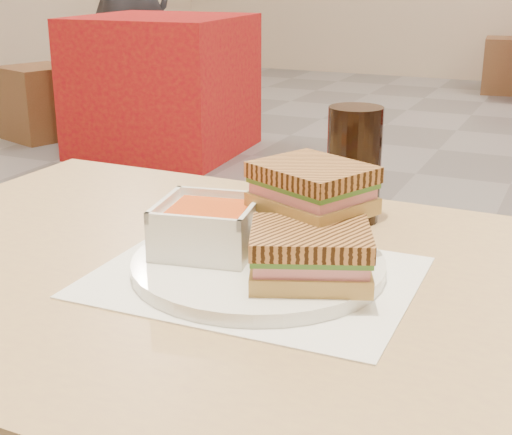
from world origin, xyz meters
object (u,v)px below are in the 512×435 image
at_px(soup_bowl, 208,229).
at_px(bg_chair_0l, 40,103).
at_px(panini_lower, 310,254).
at_px(cola_glass, 354,165).
at_px(bg_chair_2l, 509,66).
at_px(bg_chair_0r, 142,108).
at_px(plate, 258,265).
at_px(bg_table_0, 163,85).
at_px(main_table, 302,375).

height_order(soup_bowl, bg_chair_0l, soup_bowl).
distance_m(panini_lower, cola_glass, 0.26).
bearing_deg(bg_chair_2l, bg_chair_0r, -121.12).
bearing_deg(soup_bowl, bg_chair_0r, 124.29).
height_order(cola_glass, bg_chair_0l, cola_glass).
height_order(plate, bg_table_0, bg_table_0).
distance_m(bg_table_0, bg_chair_0r, 0.30).
distance_m(soup_bowl, bg_table_0, 3.72).
xyz_separation_m(panini_lower, bg_chair_0r, (-2.34, 3.26, -0.56)).
distance_m(panini_lower, bg_chair_0r, 4.05).
relative_size(panini_lower, bg_chair_0l, 0.30).
bearing_deg(main_table, panini_lower, -53.44).
relative_size(main_table, bg_chair_0r, 2.59).
xyz_separation_m(bg_table_0, bg_chair_0l, (-0.94, -0.02, -0.17)).
relative_size(plate, panini_lower, 1.86).
bearing_deg(panini_lower, bg_chair_0l, 134.28).
height_order(plate, bg_chair_0l, plate).
bearing_deg(soup_bowl, plate, -0.40).
height_order(panini_lower, cola_glass, cola_glass).
bearing_deg(bg_chair_0r, panini_lower, -54.30).
xyz_separation_m(main_table, cola_glass, (-0.02, 0.24, 0.19)).
bearing_deg(bg_chair_0l, bg_chair_0r, 9.54).
height_order(soup_bowl, bg_chair_0r, soup_bowl).
relative_size(main_table, bg_chair_0l, 2.28).
bearing_deg(soup_bowl, bg_chair_0l, 133.21).
bearing_deg(bg_chair_2l, bg_chair_0l, -128.81).
xyz_separation_m(plate, bg_table_0, (-2.04, 3.13, -0.35)).
distance_m(plate, cola_glass, 0.24).
xyz_separation_m(bg_table_0, bg_chair_0r, (-0.22, 0.10, -0.17)).
xyz_separation_m(plate, bg_chair_2l, (-0.40, 6.33, -0.52)).
bearing_deg(bg_chair_0l, bg_chair_2l, 51.19).
bearing_deg(plate, cola_glass, 79.92).
bearing_deg(bg_table_0, bg_chair_0r, 155.93).
bearing_deg(panini_lower, bg_chair_0r, 125.70).
distance_m(cola_glass, bg_table_0, 3.60).
relative_size(cola_glass, bg_chair_0r, 0.34).
xyz_separation_m(soup_bowl, bg_chair_2l, (-0.33, 6.33, -0.55)).
bearing_deg(plate, main_table, -11.02).
height_order(bg_table_0, bg_chair_2l, bg_table_0).
height_order(panini_lower, bg_chair_2l, panini_lower).
distance_m(plate, bg_chair_0r, 3.98).
xyz_separation_m(panini_lower, bg_chair_0l, (-3.06, 3.14, -0.56)).
bearing_deg(bg_chair_2l, bg_table_0, -117.24).
distance_m(panini_lower, bg_chair_2l, 6.40).
height_order(plate, bg_chair_0r, plate).
relative_size(bg_table_0, bg_chair_0r, 2.09).
bearing_deg(plate, panini_lower, -21.45).
xyz_separation_m(cola_glass, bg_chair_0l, (-3.03, 2.88, -0.59)).
height_order(cola_glass, bg_chair_0r, cola_glass).
relative_size(bg_table_0, bg_chair_2l, 2.02).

